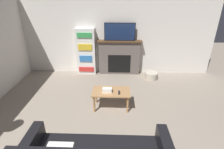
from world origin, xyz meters
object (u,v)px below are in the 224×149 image
Objects in this scene: coffee_table at (111,94)px; storage_basket at (151,76)px; fireplace at (119,57)px; bookshelf at (86,52)px; tv at (120,32)px.

storage_basket is at bearing 52.60° from coffee_table.
bookshelf is (-1.13, -0.02, 0.19)m from fireplace.
tv is 2.32m from coffee_table.
tv is 1.32m from bookshelf.
coffee_table is 0.58× the size of bookshelf.
fireplace is at bearing 84.57° from coffee_table.
fireplace is 1.49× the size of tv.
bookshelf is (-1.13, -0.00, -0.68)m from tv.
storage_basket is at bearing -20.86° from tv.
fireplace is 1.15m from bookshelf.
storage_basket is (2.19, -0.40, -0.67)m from bookshelf.
tv reaches higher than fireplace.
bookshelf is (-0.93, 2.04, 0.39)m from coffee_table.
tv is 0.64× the size of bookshelf.
tv reaches higher than coffee_table.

